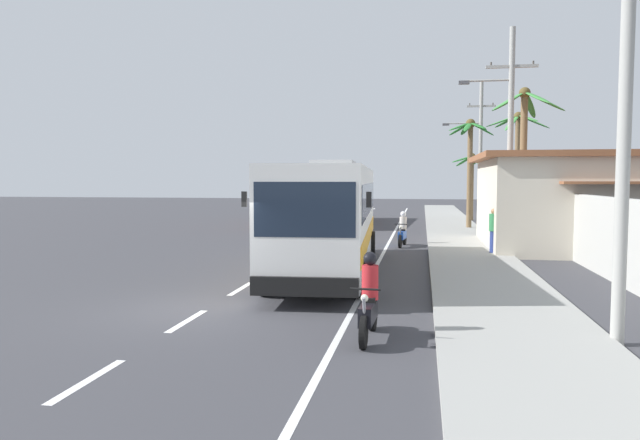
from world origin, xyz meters
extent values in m
plane|color=#3A3A3F|center=(0.00, 0.00, 0.00)|extent=(160.00, 160.00, 0.00)
cube|color=#999993|center=(6.80, 10.00, 0.07)|extent=(3.20, 90.00, 0.14)
cube|color=white|center=(0.00, -4.82, 0.00)|extent=(0.16, 2.00, 0.01)
cube|color=white|center=(0.00, -1.03, 0.00)|extent=(0.16, 2.00, 0.01)
cube|color=white|center=(0.00, 2.76, 0.00)|extent=(0.16, 2.00, 0.01)
cube|color=white|center=(0.00, 6.56, 0.00)|extent=(0.16, 2.00, 0.01)
cube|color=white|center=(0.00, 10.35, 0.00)|extent=(0.16, 2.00, 0.01)
cube|color=white|center=(0.00, 14.15, 0.00)|extent=(0.16, 2.00, 0.01)
cube|color=white|center=(0.00, 17.94, 0.00)|extent=(0.16, 2.00, 0.01)
cube|color=white|center=(0.00, 21.73, 0.00)|extent=(0.16, 2.00, 0.01)
cube|color=white|center=(0.00, 25.53, 0.00)|extent=(0.16, 2.00, 0.01)
cube|color=white|center=(0.00, 29.32, 0.00)|extent=(0.16, 2.00, 0.01)
cube|color=white|center=(0.00, 33.12, 0.00)|extent=(0.16, 2.00, 0.01)
cube|color=white|center=(0.00, 36.91, 0.00)|extent=(0.16, 2.00, 0.01)
cube|color=white|center=(0.00, 40.70, 0.00)|extent=(0.16, 2.00, 0.01)
cube|color=white|center=(0.00, 44.50, 0.00)|extent=(0.16, 2.00, 0.01)
cube|color=white|center=(0.00, 48.29, 0.00)|extent=(0.16, 2.00, 0.01)
cube|color=white|center=(3.37, 15.00, 0.00)|extent=(0.14, 70.00, 0.01)
cube|color=#B2B2AD|center=(10.60, 14.00, 1.25)|extent=(0.24, 60.00, 2.49)
cube|color=silver|center=(1.96, 6.16, 1.89)|extent=(3.22, 11.94, 3.00)
cube|color=#192333|center=(1.95, 6.36, 2.42)|extent=(3.19, 11.00, 0.96)
cube|color=#192333|center=(2.30, 0.30, 2.34)|extent=(2.33, 0.24, 1.26)
cube|color=orange|center=(1.96, 6.16, 1.22)|extent=(3.24, 11.71, 0.54)
cube|color=black|center=(2.30, 0.21, 0.59)|extent=(2.49, 0.30, 0.44)
cube|color=#B7B7B7|center=(1.87, 7.63, 3.53)|extent=(1.54, 2.68, 0.28)
cube|color=black|center=(3.73, 0.60, 2.57)|extent=(0.12, 0.09, 0.36)
cube|color=black|center=(0.84, 0.43, 2.57)|extent=(0.12, 0.09, 0.36)
cylinder|color=black|center=(3.44, 2.10, 0.52)|extent=(0.38, 1.06, 1.04)
cylinder|color=black|center=(0.96, 1.96, 0.52)|extent=(0.38, 1.06, 1.04)
cylinder|color=black|center=(2.99, 9.77, 0.52)|extent=(0.38, 1.06, 1.04)
cylinder|color=black|center=(0.51, 9.62, 0.52)|extent=(0.38, 1.06, 1.04)
cube|color=red|center=(-1.85, 27.01, 1.89)|extent=(3.25, 11.65, 3.00)
cube|color=#192333|center=(-1.86, 26.81, 2.42)|extent=(3.22, 10.74, 0.96)
cube|color=#192333|center=(-1.49, 32.72, 2.34)|extent=(2.34, 0.25, 1.26)
cube|color=orange|center=(-1.85, 27.01, 1.22)|extent=(3.27, 11.43, 0.54)
cube|color=black|center=(-1.49, 32.81, 0.59)|extent=(2.49, 0.31, 0.44)
cube|color=#B7B7B7|center=(-1.94, 25.57, 3.53)|extent=(1.55, 2.62, 0.28)
cube|color=black|center=(-2.95, 32.60, 2.57)|extent=(0.12, 0.09, 0.36)
cube|color=black|center=(-0.06, 32.42, 2.57)|extent=(0.12, 0.09, 0.36)
cylinder|color=black|center=(-2.84, 31.11, 0.52)|extent=(0.38, 1.06, 1.04)
cylinder|color=black|center=(-0.36, 30.95, 0.52)|extent=(0.38, 1.06, 1.04)
cylinder|color=black|center=(-3.30, 23.64, 0.52)|extent=(0.38, 1.06, 1.04)
cylinder|color=black|center=(-0.82, 23.48, 0.52)|extent=(0.38, 1.06, 1.04)
cylinder|color=black|center=(3.98, 13.32, 0.30)|extent=(0.17, 0.61, 0.60)
cylinder|color=black|center=(4.14, 14.67, 0.30)|extent=(0.19, 0.61, 0.60)
cube|color=#1947B2|center=(4.05, 13.94, 0.52)|extent=(0.36, 1.12, 0.36)
cube|color=black|center=(4.09, 14.24, 0.72)|extent=(0.30, 0.62, 0.12)
cylinder|color=gray|center=(4.00, 13.43, 0.60)|extent=(0.09, 0.32, 0.67)
cylinder|color=black|center=(4.01, 13.53, 1.04)|extent=(0.56, 0.10, 0.04)
sphere|color=#EAEACC|center=(4.00, 13.42, 0.90)|extent=(0.14, 0.14, 0.14)
cylinder|color=beige|center=(4.08, 14.19, 1.02)|extent=(0.32, 0.32, 0.61)
sphere|color=white|center=(4.08, 14.19, 1.46)|extent=(0.26, 0.26, 0.26)
cylinder|color=black|center=(3.92, -2.46, 0.30)|extent=(0.12, 0.60, 0.60)
cylinder|color=black|center=(3.98, -1.10, 0.30)|extent=(0.14, 0.60, 0.60)
cube|color=black|center=(3.95, -1.83, 0.52)|extent=(0.28, 1.11, 0.36)
cube|color=black|center=(3.96, -1.53, 0.72)|extent=(0.26, 0.61, 0.12)
cylinder|color=gray|center=(3.93, -2.34, 0.60)|extent=(0.07, 0.32, 0.67)
cylinder|color=black|center=(3.93, -2.24, 1.04)|extent=(0.56, 0.06, 0.04)
sphere|color=#EAEACC|center=(3.93, -2.36, 0.90)|extent=(0.14, 0.14, 0.14)
cylinder|color=red|center=(3.96, -1.58, 1.05)|extent=(0.32, 0.32, 0.66)
sphere|color=black|center=(3.96, -1.58, 1.51)|extent=(0.26, 0.26, 0.26)
cylinder|color=navy|center=(7.71, 11.20, 0.57)|extent=(0.28, 0.28, 0.86)
cylinder|color=#2D7A47|center=(7.71, 11.20, 1.33)|extent=(0.36, 0.36, 0.68)
sphere|color=#9E704C|center=(7.71, 11.20, 1.78)|extent=(0.23, 0.23, 0.23)
cylinder|color=#9E9E99|center=(8.46, -1.42, 4.67)|extent=(0.24, 0.24, 9.34)
cylinder|color=#9E9E99|center=(8.52, 12.97, 4.66)|extent=(0.24, 0.24, 9.31)
cube|color=#9E9E99|center=(8.52, 12.97, 7.70)|extent=(2.10, 0.12, 0.12)
cylinder|color=#4C4742|center=(7.68, 12.97, 7.82)|extent=(0.08, 0.08, 0.16)
cylinder|color=#4C4742|center=(9.36, 12.97, 7.82)|extent=(0.08, 0.08, 0.16)
cylinder|color=#9E9E99|center=(7.56, 12.97, 7.15)|extent=(1.92, 0.09, 0.09)
cube|color=#4C4C51|center=(6.60, 12.97, 7.09)|extent=(0.44, 0.24, 0.14)
cylinder|color=#9E9E99|center=(8.66, 27.36, 4.74)|extent=(0.24, 0.24, 9.48)
cube|color=#9E9E99|center=(8.66, 27.36, 7.82)|extent=(1.84, 0.12, 0.12)
cylinder|color=#4C4742|center=(7.92, 27.36, 7.94)|extent=(0.08, 0.08, 0.16)
cylinder|color=#4C4742|center=(9.40, 27.36, 7.94)|extent=(0.08, 0.08, 0.16)
cylinder|color=#9E9E99|center=(7.53, 27.36, 6.72)|extent=(2.25, 0.09, 0.09)
cube|color=#4C4C51|center=(6.41, 27.36, 6.66)|extent=(0.44, 0.24, 0.14)
cylinder|color=brown|center=(9.84, 17.85, 3.61)|extent=(0.34, 0.34, 7.23)
ellipsoid|color=#3D893D|center=(10.79, 17.80, 6.84)|extent=(1.98, 0.46, 1.09)
ellipsoid|color=#3D893D|center=(10.22, 18.68, 6.77)|extent=(1.13, 1.87, 1.22)
ellipsoid|color=#3D893D|center=(9.14, 18.58, 6.96)|extent=(1.68, 1.74, 0.85)
ellipsoid|color=#3D893D|center=(9.03, 17.33, 6.84)|extent=(1.85, 1.37, 1.08)
ellipsoid|color=#3D893D|center=(10.26, 16.94, 6.93)|extent=(1.19, 2.00, 0.90)
sphere|color=brown|center=(9.84, 17.85, 7.28)|extent=(0.56, 0.56, 0.56)
cylinder|color=brown|center=(8.51, 32.22, 2.32)|extent=(0.31, 0.31, 4.65)
ellipsoid|color=#28702D|center=(9.26, 32.10, 4.33)|extent=(1.60, 0.60, 0.93)
ellipsoid|color=#28702D|center=(8.67, 33.01, 4.47)|extent=(0.68, 1.70, 0.67)
ellipsoid|color=#28702D|center=(7.98, 32.79, 4.39)|extent=(1.36, 1.43, 0.82)
ellipsoid|color=#28702D|center=(7.77, 31.85, 4.51)|extent=(1.67, 1.07, 0.58)
ellipsoid|color=#28702D|center=(8.83, 31.53, 4.35)|extent=(0.99, 1.58, 0.90)
sphere|color=brown|center=(8.51, 32.22, 4.70)|extent=(0.56, 0.56, 0.56)
cylinder|color=brown|center=(7.72, 23.74, 3.16)|extent=(0.31, 0.31, 6.32)
ellipsoid|color=#28702D|center=(8.39, 23.65, 6.02)|extent=(1.45, 0.55, 0.90)
ellipsoid|color=#28702D|center=(8.25, 24.29, 6.22)|extent=(1.34, 1.37, 0.51)
ellipsoid|color=#28702D|center=(7.50, 24.43, 6.11)|extent=(0.79, 1.53, 0.73)
ellipsoid|color=#28702D|center=(7.12, 24.10, 6.08)|extent=(1.44, 1.07, 0.80)
ellipsoid|color=#28702D|center=(7.07, 23.37, 6.16)|extent=(1.51, 1.06, 0.62)
ellipsoid|color=#28702D|center=(7.51, 23.05, 6.11)|extent=(0.78, 1.53, 0.72)
ellipsoid|color=#28702D|center=(8.09, 23.09, 6.18)|extent=(1.08, 1.51, 0.60)
sphere|color=brown|center=(7.72, 23.74, 6.37)|extent=(0.56, 0.56, 0.56)
cylinder|color=brown|center=(11.01, 27.47, 3.54)|extent=(0.34, 0.34, 7.09)
ellipsoid|color=#3D893D|center=(11.98, 27.33, 6.74)|extent=(2.03, 0.64, 1.00)
ellipsoid|color=#3D893D|center=(11.43, 28.37, 6.79)|extent=(1.18, 1.99, 0.90)
ellipsoid|color=#3D893D|center=(10.38, 28.26, 6.87)|extent=(1.58, 1.85, 0.75)
ellipsoid|color=#3D893D|center=(10.01, 27.48, 6.83)|extent=(2.06, 0.38, 0.82)
ellipsoid|color=#3D893D|center=(10.51, 26.70, 6.64)|extent=(1.34, 1.79, 1.20)
ellipsoid|color=#3D893D|center=(11.46, 26.54, 6.90)|extent=(1.23, 2.04, 0.69)
sphere|color=brown|center=(11.01, 27.47, 7.14)|extent=(0.56, 0.56, 0.56)
camera|label=1|loc=(4.93, -12.77, 3.02)|focal=33.08mm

